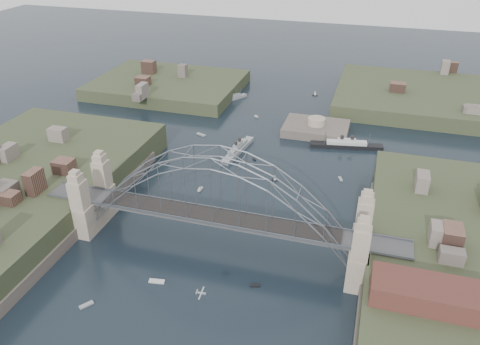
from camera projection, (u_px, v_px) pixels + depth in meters
The scene contains 23 objects.
ground at pixel (218, 246), 110.26m from camera, with size 500.00×500.00×0.00m, color black.
bridge at pixel (217, 202), 104.23m from camera, with size 84.00×13.80×24.60m.
shore_west at pixel (9, 201), 123.61m from camera, with size 50.50×90.00×12.00m.
headland_nw at pixel (168, 89), 203.14m from camera, with size 60.00×45.00×9.00m, color #384026.
headland_ne at pixel (426, 102), 189.32m from camera, with size 70.00×55.00×9.50m, color #384026.
fort_island at pixel (316, 133), 165.92m from camera, with size 22.00×16.00×9.40m.
wharf_shed at pixel (430, 294), 82.67m from camera, with size 20.00×8.00×4.00m, color #592D26.
naval_cruiser_near at pixel (238, 149), 152.12m from camera, with size 5.35×19.93×5.93m.
naval_cruiser_far at pixel (233, 98), 193.33m from camera, with size 8.87×12.71×4.65m.
ocean_liner at pixel (346, 145), 155.00m from camera, with size 23.51×7.36×5.72m.
aeroplane at pixel (200, 293), 85.22m from camera, with size 1.79×3.33×0.48m.
small_boat_a at pixel (200, 189), 132.14m from camera, with size 0.96×2.29×1.43m.
small_boat_b at pixel (275, 177), 136.34m from camera, with size 1.66×1.09×2.38m.
small_boat_c at pixel (157, 281), 99.77m from camera, with size 3.45×1.60×0.45m.
small_boat_d at pixel (340, 179), 137.22m from camera, with size 1.64×2.57×0.45m.
small_boat_e at pixel (201, 135), 163.82m from camera, with size 3.75×2.37×0.45m.
small_boat_f at pixel (254, 159), 147.85m from camera, with size 1.43×1.54×0.45m.
small_boat_h at pixel (256, 117), 177.55m from camera, with size 2.05×1.66×1.43m.
small_boat_i at pixel (341, 233), 114.48m from camera, with size 1.98×1.96×0.45m.
small_boat_j at pixel (86, 305), 93.84m from camera, with size 2.39×2.81×0.45m.
small_boat_k at pixel (315, 93), 197.66m from camera, with size 2.16×1.28×2.38m.
small_boat_l at pixel (130, 168), 142.74m from camera, with size 0.88×2.67×0.45m.
small_boat_m at pixel (255, 286), 98.65m from camera, with size 2.24×1.27×0.45m.
Camera 1 is at (30.08, -82.62, 68.90)m, focal length 35.62 mm.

